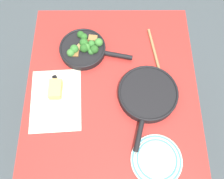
{
  "coord_description": "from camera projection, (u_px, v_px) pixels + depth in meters",
  "views": [
    {
      "loc": [
        -0.51,
        0.0,
        1.93
      ],
      "look_at": [
        0.0,
        0.0,
        0.79
      ],
      "focal_mm": 40.0,
      "sensor_mm": 36.0,
      "label": 1
    }
  ],
  "objects": [
    {
      "name": "skillet_broccoli",
      "position": [
        84.0,
        48.0,
        1.34
      ],
      "size": [
        0.25,
        0.39,
        0.08
      ],
      "rotation": [
        0.0,
        0.0,
        4.5
      ],
      "color": "black",
      "rests_on": "dining_table_red"
    },
    {
      "name": "dining_table_red",
      "position": [
        112.0,
        98.0,
        1.35
      ],
      "size": [
        1.05,
        0.87,
        0.77
      ],
      "color": "#B72D28",
      "rests_on": "ground_plane"
    },
    {
      "name": "wooden_spoon",
      "position": [
        159.0,
        68.0,
        1.31
      ],
      "size": [
        0.41,
        0.09,
        0.02
      ],
      "rotation": [
        0.0,
        0.0,
        3.29
      ],
      "color": "#A87A4C",
      "rests_on": "dining_table_red"
    },
    {
      "name": "skillet_eggs",
      "position": [
        148.0,
        94.0,
        1.23
      ],
      "size": [
        0.43,
        0.3,
        0.05
      ],
      "rotation": [
        0.0,
        0.0,
        2.89
      ],
      "color": "black",
      "rests_on": "dining_table_red"
    },
    {
      "name": "parchment_sheet",
      "position": [
        56.0,
        100.0,
        1.24
      ],
      "size": [
        0.35,
        0.27,
        0.0
      ],
      "color": "silver",
      "rests_on": "dining_table_red"
    },
    {
      "name": "grater_knife",
      "position": [
        59.0,
        90.0,
        1.26
      ],
      "size": [
        0.22,
        0.11,
        0.02
      ],
      "rotation": [
        0.0,
        0.0,
        3.53
      ],
      "color": "silver",
      "rests_on": "dining_table_red"
    },
    {
      "name": "dinner_plate_stack",
      "position": [
        157.0,
        160.0,
        1.11
      ],
      "size": [
        0.23,
        0.23,
        0.03
      ],
      "color": "silver",
      "rests_on": "dining_table_red"
    },
    {
      "name": "cheese_block",
      "position": [
        56.0,
        89.0,
        1.24
      ],
      "size": [
        0.1,
        0.06,
        0.05
      ],
      "color": "#EACC66",
      "rests_on": "dining_table_red"
    },
    {
      "name": "ground_plane",
      "position": [
        112.0,
        130.0,
        1.97
      ],
      "size": [
        14.0,
        14.0,
        0.0
      ],
      "primitive_type": "plane",
      "color": "#424C51"
    }
  ]
}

